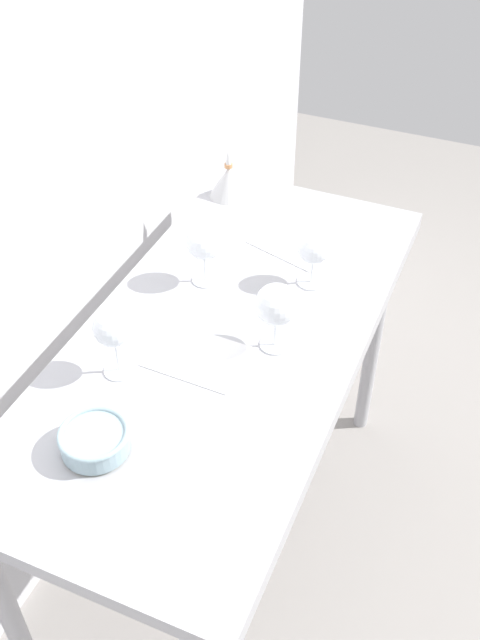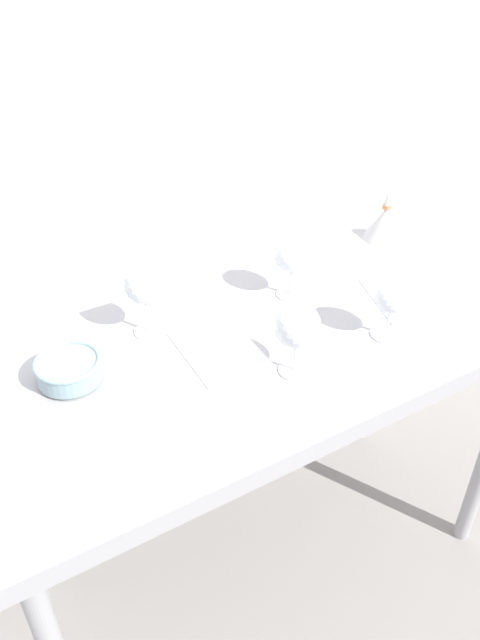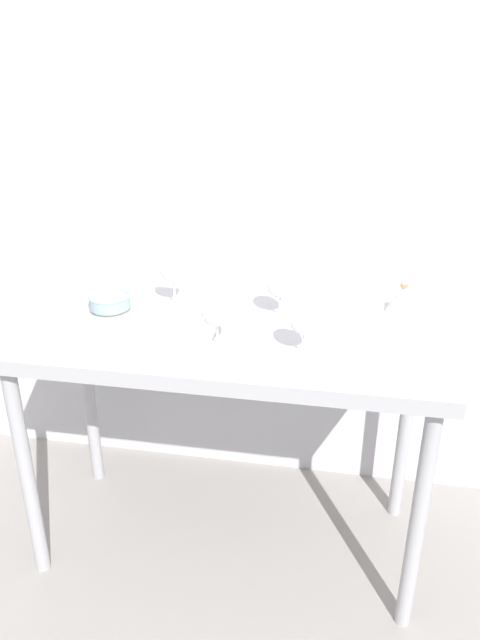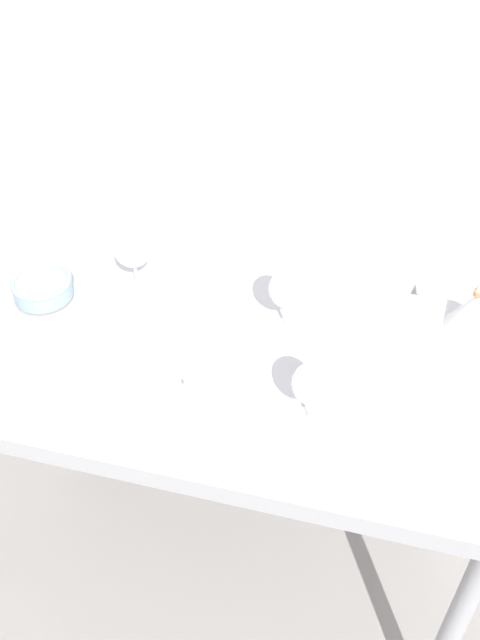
{
  "view_description": "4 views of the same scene",
  "coord_description": "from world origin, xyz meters",
  "px_view_note": "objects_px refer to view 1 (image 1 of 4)",
  "views": [
    {
      "loc": [
        -1.18,
        -0.55,
        2.08
      ],
      "look_at": [
        -0.0,
        -0.05,
        0.95
      ],
      "focal_mm": 40.95,
      "sensor_mm": 36.0,
      "label": 1
    },
    {
      "loc": [
        -0.63,
        -0.97,
        1.8
      ],
      "look_at": [
        -0.06,
        -0.0,
        0.98
      ],
      "focal_mm": 35.06,
      "sensor_mm": 36.0,
      "label": 2
    },
    {
      "loc": [
        0.36,
        -1.72,
        1.74
      ],
      "look_at": [
        0.05,
        -0.03,
        0.95
      ],
      "focal_mm": 33.58,
      "sensor_mm": 36.0,
      "label": 3
    },
    {
      "loc": [
        0.35,
        -1.03,
        1.98
      ],
      "look_at": [
        0.08,
        0.02,
        1.0
      ],
      "focal_mm": 38.68,
      "sensor_mm": 36.0,
      "label": 4
    }
  ],
  "objects_px": {
    "wine_glass_near_right": "(314,249)",
    "wine_glass_far_right": "(204,244)",
    "wine_glass_far_left": "(113,329)",
    "decanter_funnel": "(229,181)",
    "tasting_sheet_upper": "(198,357)",
    "tasting_sheet_lower": "(302,242)",
    "wine_glass_near_center": "(276,307)",
    "tasting_bowl": "(95,440)"
  },
  "relations": [
    {
      "from": "tasting_sheet_lower",
      "to": "tasting_bowl",
      "type": "xyz_separation_m",
      "value": [
        -0.85,
        0.14,
        0.03
      ]
    },
    {
      "from": "wine_glass_far_left",
      "to": "wine_glass_far_right",
      "type": "bearing_deg",
      "value": -5.71
    },
    {
      "from": "wine_glass_near_center",
      "to": "wine_glass_far_right",
      "type": "bearing_deg",
      "value": 57.29
    },
    {
      "from": "wine_glass_far_right",
      "to": "tasting_sheet_upper",
      "type": "relative_size",
      "value": 0.75
    },
    {
      "from": "wine_glass_far_right",
      "to": "decanter_funnel",
      "type": "relative_size",
      "value": 1.1
    },
    {
      "from": "wine_glass_near_right",
      "to": "decanter_funnel",
      "type": "height_order",
      "value": "wine_glass_near_right"
    },
    {
      "from": "wine_glass_near_center",
      "to": "decanter_funnel",
      "type": "xyz_separation_m",
      "value": [
        0.57,
        0.37,
        -0.07
      ]
    },
    {
      "from": "wine_glass_far_left",
      "to": "tasting_bowl",
      "type": "relative_size",
      "value": 1.23
    },
    {
      "from": "wine_glass_far_left",
      "to": "tasting_sheet_lower",
      "type": "height_order",
      "value": "wine_glass_far_left"
    },
    {
      "from": "wine_glass_near_right",
      "to": "wine_glass_far_right",
      "type": "bearing_deg",
      "value": 111.32
    },
    {
      "from": "wine_glass_near_center",
      "to": "tasting_sheet_lower",
      "type": "height_order",
      "value": "wine_glass_near_center"
    },
    {
      "from": "tasting_sheet_upper",
      "to": "tasting_bowl",
      "type": "distance_m",
      "value": 0.33
    },
    {
      "from": "decanter_funnel",
      "to": "wine_glass_far_left",
      "type": "bearing_deg",
      "value": -174.49
    },
    {
      "from": "tasting_sheet_upper",
      "to": "tasting_bowl",
      "type": "height_order",
      "value": "tasting_bowl"
    },
    {
      "from": "tasting_sheet_upper",
      "to": "tasting_sheet_lower",
      "type": "relative_size",
      "value": 0.92
    },
    {
      "from": "wine_glass_near_center",
      "to": "tasting_bowl",
      "type": "bearing_deg",
      "value": 152.67
    },
    {
      "from": "tasting_sheet_upper",
      "to": "tasting_bowl",
      "type": "bearing_deg",
      "value": 168.96
    },
    {
      "from": "wine_glass_far_right",
      "to": "tasting_bowl",
      "type": "relative_size",
      "value": 1.14
    },
    {
      "from": "tasting_bowl",
      "to": "wine_glass_near_center",
      "type": "bearing_deg",
      "value": -27.33
    },
    {
      "from": "wine_glass_near_right",
      "to": "decanter_funnel",
      "type": "bearing_deg",
      "value": 50.23
    },
    {
      "from": "tasting_bowl",
      "to": "tasting_sheet_lower",
      "type": "bearing_deg",
      "value": -9.37
    },
    {
      "from": "wine_glass_near_center",
      "to": "tasting_bowl",
      "type": "distance_m",
      "value": 0.49
    },
    {
      "from": "wine_glass_near_right",
      "to": "tasting_bowl",
      "type": "relative_size",
      "value": 1.06
    },
    {
      "from": "tasting_bowl",
      "to": "decanter_funnel",
      "type": "relative_size",
      "value": 0.96
    },
    {
      "from": "wine_glass_far_left",
      "to": "decanter_funnel",
      "type": "distance_m",
      "value": 0.79
    },
    {
      "from": "wine_glass_far_right",
      "to": "tasting_sheet_lower",
      "type": "xyz_separation_m",
      "value": [
        0.26,
        -0.17,
        -0.11
      ]
    },
    {
      "from": "tasting_bowl",
      "to": "wine_glass_far_left",
      "type": "bearing_deg",
      "value": 18.4
    },
    {
      "from": "wine_glass_far_right",
      "to": "tasting_bowl",
      "type": "height_order",
      "value": "wine_glass_far_right"
    },
    {
      "from": "tasting_sheet_lower",
      "to": "wine_glass_near_right",
      "type": "bearing_deg",
      "value": -136.23
    },
    {
      "from": "wine_glass_near_center",
      "to": "tasting_sheet_upper",
      "type": "distance_m",
      "value": 0.22
    },
    {
      "from": "wine_glass_near_center",
      "to": "decanter_funnel",
      "type": "relative_size",
      "value": 1.16
    },
    {
      "from": "wine_glass_near_center",
      "to": "wine_glass_far_right",
      "type": "distance_m",
      "value": 0.3
    },
    {
      "from": "tasting_sheet_lower",
      "to": "wine_glass_near_center",
      "type": "bearing_deg",
      "value": -152.6
    },
    {
      "from": "decanter_funnel",
      "to": "wine_glass_near_right",
      "type": "bearing_deg",
      "value": -129.77
    },
    {
      "from": "tasting_sheet_lower",
      "to": "tasting_bowl",
      "type": "relative_size",
      "value": 1.65
    },
    {
      "from": "tasting_sheet_upper",
      "to": "tasting_sheet_lower",
      "type": "xyz_separation_m",
      "value": [
        0.53,
        -0.07,
        0.0
      ]
    },
    {
      "from": "wine_glass_far_right",
      "to": "decanter_funnel",
      "type": "height_order",
      "value": "wine_glass_far_right"
    },
    {
      "from": "wine_glass_far_left",
      "to": "wine_glass_far_right",
      "type": "distance_m",
      "value": 0.38
    },
    {
      "from": "wine_glass_near_center",
      "to": "wine_glass_far_right",
      "type": "height_order",
      "value": "wine_glass_near_center"
    },
    {
      "from": "tasting_sheet_upper",
      "to": "wine_glass_near_center",
      "type": "bearing_deg",
      "value": -53.35
    },
    {
      "from": "wine_glass_near_right",
      "to": "tasting_bowl",
      "type": "distance_m",
      "value": 0.73
    },
    {
      "from": "wine_glass_near_right",
      "to": "tasting_sheet_upper",
      "type": "distance_m",
      "value": 0.41
    }
  ]
}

